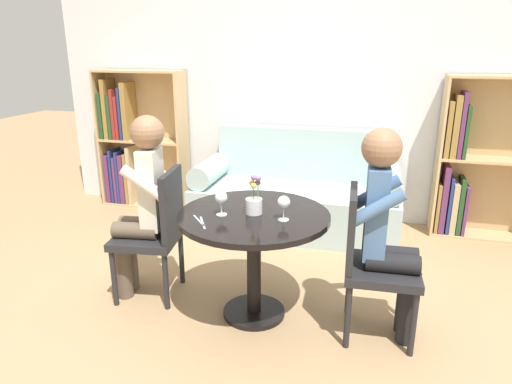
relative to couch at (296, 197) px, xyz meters
The scene contains 15 objects.
ground_plane 1.56m from the couch, 90.00° to the right, with size 16.00×16.00×0.00m, color tan.
back_wall 1.12m from the couch, 90.00° to the left, with size 5.20×0.05×2.70m.
round_table 1.55m from the couch, 90.00° to the right, with size 0.93×0.93×0.70m.
couch is the anchor object (origin of this frame).
bookshelf_left 1.88m from the couch, behind, with size 0.93×0.28×1.44m.
bookshelf_right 1.62m from the couch, ahead, with size 0.93×0.28×1.44m.
chair_left 1.63m from the couch, 115.75° to the right, with size 0.47×0.47×0.90m.
chair_right 1.70m from the couch, 65.55° to the right, with size 0.44×0.44×0.90m.
person_left 1.71m from the couch, 118.07° to the right, with size 0.44×0.37×1.26m.
person_right 1.77m from the couch, 62.88° to the right, with size 0.43×0.35×1.26m.
wine_glass_left 1.69m from the couch, 96.42° to the right, with size 0.08×0.08×0.15m.
wine_glass_right 1.68m from the couch, 83.01° to the right, with size 0.07×0.07×0.15m.
flower_vase 1.60m from the couch, 89.87° to the right, with size 0.10×0.10×0.25m.
knife_left_setting 1.80m from the couch, 99.05° to the right, with size 0.13×0.15×0.00m.
fork_left_setting 1.82m from the couch, 97.87° to the right, with size 0.10×0.17×0.00m.
Camera 1 is at (0.68, -2.50, 1.67)m, focal length 32.00 mm.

